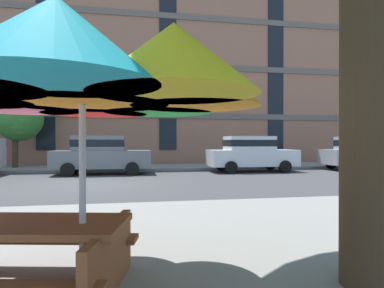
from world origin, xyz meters
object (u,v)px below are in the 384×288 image
object	(u,v)px
sedan_gray	(101,154)
sedan_white	(251,153)
picnic_table	(22,254)
street_tree_left	(17,112)
patio_umbrella	(82,75)
sedan_silver	(363,152)

from	to	relation	value
sedan_gray	sedan_white	world-z (taller)	same
sedan_white	picnic_table	distance (m)	14.32
sedan_white	picnic_table	world-z (taller)	sedan_white
sedan_white	street_tree_left	xyz separation A→B (m)	(-12.05, 3.50, 2.17)
street_tree_left	patio_umbrella	size ratio (longest dim) A/B	1.51
patio_umbrella	sedan_white	bearing A→B (deg)	63.57
sedan_white	street_tree_left	world-z (taller)	street_tree_left
sedan_white	street_tree_left	size ratio (longest dim) A/B	0.90
picnic_table	sedan_white	bearing A→B (deg)	61.43
picnic_table	patio_umbrella	bearing A→B (deg)	-14.00
sedan_gray	street_tree_left	distance (m)	6.29
sedan_gray	picnic_table	distance (m)	12.58
sedan_silver	picnic_table	bearing A→B (deg)	-136.41
sedan_silver	street_tree_left	distance (m)	18.86
street_tree_left	sedan_silver	bearing A→B (deg)	-10.77
picnic_table	sedan_gray	bearing A→B (deg)	92.06
picnic_table	sedan_silver	bearing A→B (deg)	43.59
sedan_gray	sedan_silver	xyz separation A→B (m)	(13.65, 0.00, 0.00)
patio_umbrella	picnic_table	bearing A→B (deg)	166.00
street_tree_left	picnic_table	bearing A→B (deg)	-72.04
sedan_silver	picnic_table	xyz separation A→B (m)	(-13.20, -12.57, -0.46)
sedan_silver	street_tree_left	size ratio (longest dim) A/B	0.90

